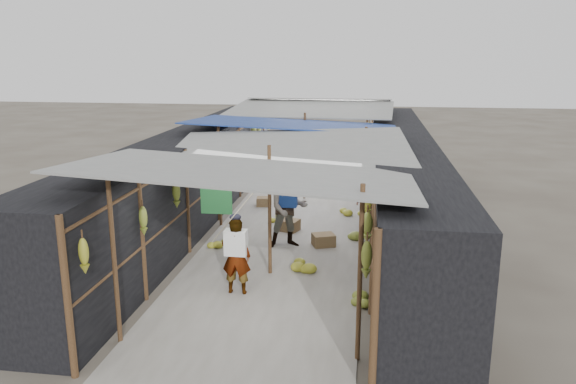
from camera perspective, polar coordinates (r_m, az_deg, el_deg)
The scene contains 14 objects.
ground at distance 8.69m, azimuth -5.37°, elevation -15.70°, with size 80.00×80.00×0.00m, color #6B6356.
aisle_slab at distance 14.60m, azimuth 0.55°, elevation -3.11°, with size 3.60×16.00×0.02m, color #9E998E.
stall_left at distance 14.90m, azimuth -9.79°, elevation 1.56°, with size 1.40×15.00×2.30m, color black.
stall_right at distance 14.21m, azimuth 11.42°, elevation 0.89°, with size 1.40×15.00×2.30m, color black.
crate_near at distance 13.89m, azimuth 0.05°, elevation -3.41°, with size 0.49×0.40×0.30m, color olive.
crate_mid at distance 12.85m, azimuth 3.63°, elevation -4.91°, with size 0.49×0.39×0.29m, color olive.
crate_back at distance 16.12m, azimuth -2.45°, elevation -1.01°, with size 0.42×0.34×0.27m, color olive.
black_basin at distance 17.50m, azimuth 7.45°, elevation -0.08°, with size 0.57×0.57×0.17m, color black.
vendor_elderly at distance 10.24m, azimuth -5.28°, elevation -6.50°, with size 0.53×0.35×1.45m, color silver.
shopper_blue at distance 12.58m, azimuth 0.01°, elevation -1.64°, with size 0.89×0.69×1.82m, color #1F499C.
vendor_seated at distance 15.47m, azimuth 7.38°, elevation -0.40°, with size 0.63×0.36×0.98m, color #494540.
market_canopy at distance 14.40m, azimuth 0.84°, elevation 6.42°, with size 5.62×15.20×2.77m.
hanging_bananas at distance 14.50m, azimuth 0.26°, elevation 3.35°, with size 3.95×14.38×0.80m.
floor_bananas at distance 15.16m, azimuth 2.50°, elevation -1.91°, with size 3.74×10.12×0.35m.
Camera 1 is at (1.84, -7.33, 4.29)m, focal length 35.00 mm.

